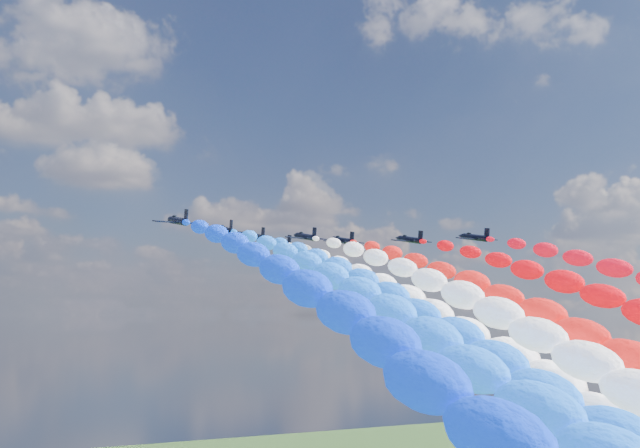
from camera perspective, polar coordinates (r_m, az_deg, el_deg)
name	(u,v)px	position (r m, az deg, el deg)	size (l,w,h in m)	color
jet_0	(178,221)	(128.60, -10.51, 0.23)	(8.38, 11.24, 2.48)	black
trail_0	(324,326)	(76.48, 0.31, -7.59)	(5.98, 105.63, 37.53)	#0A31DA
jet_1	(225,230)	(141.37, -7.07, -0.46)	(8.38, 11.24, 2.48)	black
trail_1	(375,324)	(90.66, 4.13, -7.45)	(5.98, 105.63, 37.53)	#1869FF
jet_2	(256,237)	(152.54, -4.80, -0.95)	(8.38, 11.24, 2.48)	black
trail_2	(404,323)	(102.80, 6.26, -7.35)	(5.98, 105.63, 37.53)	#186AFF
jet_3	(306,237)	(152.13, -1.08, -0.96)	(8.38, 11.24, 2.48)	black
trail_3	(478,323)	(104.44, 11.70, -7.24)	(5.98, 105.63, 37.53)	white
jet_4	(281,243)	(166.37, -2.91, -1.45)	(8.38, 11.24, 2.48)	black
trail_4	(422,322)	(117.44, 7.62, -7.26)	(5.98, 105.63, 37.53)	white
jet_5	(343,240)	(159.77, 1.69, -1.24)	(8.38, 11.24, 2.48)	black
trail_5	(520,323)	(113.60, 14.69, -7.11)	(5.98, 105.63, 37.53)	red
jet_6	(410,240)	(159.00, 6.72, -1.16)	(8.38, 11.24, 2.48)	black
trail_6	(623,323)	(116.18, 21.61, -6.85)	(5.98, 105.63, 37.53)	red
jet_7	(475,237)	(156.57, 11.47, -0.99)	(8.38, 11.24, 2.48)	black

